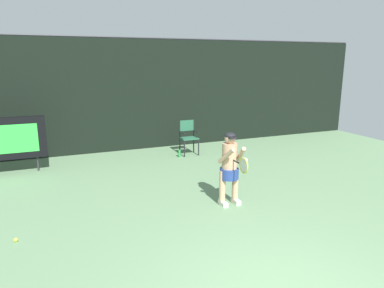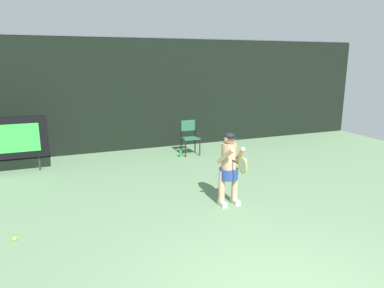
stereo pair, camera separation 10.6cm
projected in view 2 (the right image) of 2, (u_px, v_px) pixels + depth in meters
backdrop_screen at (131, 95)px, 11.48m from camera, size 18.00×0.12×3.66m
scoreboard at (2, 139)px, 9.09m from camera, size 2.20×0.21×1.50m
umpire_chair at (190, 135)px, 11.10m from camera, size 0.52×0.44×1.08m
water_bottle at (181, 153)px, 10.87m from camera, size 0.07×0.07×0.27m
tennis_player at (229, 166)px, 7.14m from camera, size 0.52×0.59×1.52m
tennis_racket at (242, 165)px, 6.65m from camera, size 0.03×0.60×0.31m
tennis_ball_loose at (15, 239)px, 5.83m from camera, size 0.07×0.07×0.07m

